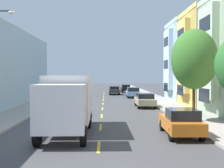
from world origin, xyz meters
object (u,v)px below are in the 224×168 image
parked_sedan_champagne (145,100)px  parked_sedan_red (82,88)px  parked_wagon_sky (133,92)px  parked_wagon_silver (73,92)px  delivery_box_truck (69,100)px  street_tree_second (194,59)px  parked_wagon_teal (79,90)px  parked_hatchback_orange (181,122)px  parked_hatchback_black (126,88)px  moving_charcoal_sedan (114,90)px

parked_sedan_champagne → parked_sedan_red: bearing=108.1°
parked_wagon_sky → parked_wagon_silver: bearing=178.7°
parked_wagon_silver → delivery_box_truck: bearing=-84.2°
delivery_box_truck → parked_sedan_champagne: delivery_box_truck is taller
street_tree_second → parked_wagon_teal: (-10.62, 28.64, -3.57)m
parked_hatchback_orange → parked_hatchback_black: bearing=90.2°
parked_hatchback_orange → parked_wagon_sky: bearing=90.1°
parked_sedan_champagne → moving_charcoal_sedan: (-2.55, 19.69, 0.00)m
parked_sedan_champagne → parked_sedan_red: 28.02m
street_tree_second → parked_sedan_red: size_ratio=1.40×
delivery_box_truck → parked_hatchback_orange: 6.37m
parked_sedan_champagne → parked_hatchback_black: parked_hatchback_black is taller
parked_wagon_sky → parked_hatchback_black: same height
parked_sedan_champagne → parked_sedan_red: same height
moving_charcoal_sedan → parked_hatchback_black: bearing=69.9°
parked_wagon_teal → parked_sedan_red: bearing=91.1°
street_tree_second → parked_wagon_sky: bearing=95.2°
delivery_box_truck → parked_sedan_red: (-2.57, 39.49, -1.12)m
delivery_box_truck → parked_wagon_teal: size_ratio=1.66×
delivery_box_truck → parked_wagon_sky: bearing=76.6°
delivery_box_truck → street_tree_second: bearing=21.2°
parked_sedan_champagne → parked_hatchback_orange: bearing=-89.9°
parked_sedan_champagne → parked_wagon_silver: 15.84m
parked_wagon_sky → parked_hatchback_black: (-0.13, 13.31, -0.05)m
street_tree_second → delivery_box_truck: bearing=-158.8°
parked_wagon_sky → parked_sedan_champagne: 12.95m
parked_wagon_teal → parked_sedan_red: 7.66m
parked_sedan_champagne → parked_hatchback_black: 26.26m
parked_wagon_teal → parked_wagon_silver: bearing=-92.4°
parked_wagon_teal → parked_sedan_champagne: parked_wagon_teal is taller
parked_wagon_sky → moving_charcoal_sedan: (-2.54, 6.73, -0.05)m
parked_sedan_champagne → parked_hatchback_orange: 13.91m
parked_hatchback_orange → parked_wagon_silver: 28.48m
parked_wagon_teal → parked_sedan_red: (-0.15, 7.66, -0.05)m
parked_wagon_silver → parked_sedan_champagne: bearing=-56.2°
parked_wagon_silver → parked_hatchback_orange: bearing=-71.9°
parked_hatchback_black → parked_sedan_champagne: bearing=-89.7°
parked_wagon_teal → parked_sedan_champagne: (8.57, -18.96, -0.05)m
street_tree_second → moving_charcoal_sedan: bearing=98.9°
delivery_box_truck → parked_wagon_silver: size_ratio=1.66×
parked_wagon_teal → moving_charcoal_sedan: 6.06m
parked_wagon_teal → moving_charcoal_sedan: (6.02, 0.72, -0.05)m
parked_wagon_sky → parked_hatchback_black: size_ratio=1.17×
parked_wagon_sky → parked_sedan_red: 16.21m
parked_wagon_silver → moving_charcoal_sedan: 9.05m
street_tree_second → parked_hatchback_orange: 5.93m
delivery_box_truck → parked_wagon_silver: bearing=95.8°
street_tree_second → parked_sedan_red: (-10.77, 36.30, -3.63)m
delivery_box_truck → parked_sedan_champagne: 14.30m
street_tree_second → parked_wagon_teal: bearing=110.3°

